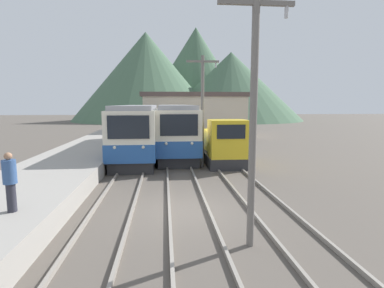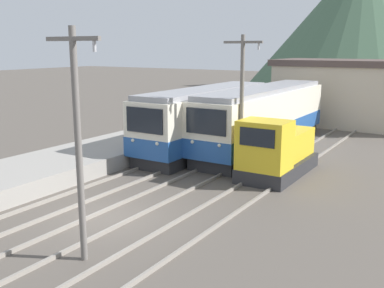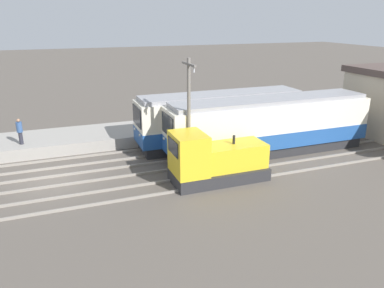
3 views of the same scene
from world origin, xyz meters
name	(u,v)px [view 1 (image 1 of 3)]	position (x,y,z in m)	size (l,w,h in m)	color
ground_plane	(183,211)	(0.00, 0.00, 0.00)	(200.00, 200.00, 0.00)	#564F47
platform_left	(7,205)	(-6.25, 0.00, 0.41)	(4.50, 54.00, 0.82)	gray
track_left	(112,211)	(-2.60, 0.00, 0.07)	(1.54, 60.00, 0.14)	gray
track_center	(189,209)	(0.20, 0.00, 0.07)	(1.54, 60.00, 0.14)	gray
track_right	(266,206)	(3.20, 0.00, 0.07)	(1.54, 60.00, 0.14)	gray
commuter_train_left	(138,133)	(-2.60, 11.79, 1.78)	(2.84, 12.47, 3.86)	#28282B
commuter_train_center	(175,130)	(0.20, 14.11, 1.79)	(2.84, 14.57, 3.87)	#28282B
shunting_locomotive	(223,146)	(3.20, 8.72, 1.21)	(2.40, 5.54, 3.00)	#28282B
catenary_mast_near	(254,112)	(1.71, -2.93, 3.75)	(2.00, 0.20, 6.87)	slate
catenary_mast_mid	(203,107)	(1.71, 7.73, 3.75)	(2.00, 0.20, 6.87)	slate
person_on_platform	(10,180)	(-5.16, -1.82, 1.79)	(0.38, 0.38, 1.77)	#282833
station_building	(194,114)	(2.97, 26.00, 2.67)	(12.60, 6.30, 5.29)	beige
mountain_backdrop	(188,78)	(5.67, 67.49, 10.56)	(55.22, 46.16, 25.06)	#47664C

